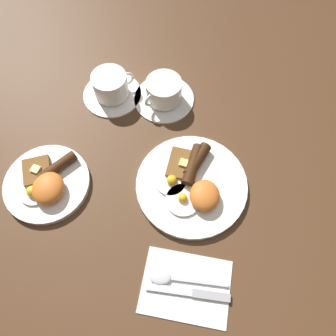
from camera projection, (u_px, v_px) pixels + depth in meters
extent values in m
plane|color=#4C301C|center=(191.00, 186.00, 0.81)|extent=(3.00, 3.00, 0.00)
cylinder|color=white|center=(191.00, 185.00, 0.80)|extent=(0.27, 0.27, 0.01)
cylinder|color=white|center=(183.00, 200.00, 0.78)|extent=(0.08, 0.08, 0.01)
sphere|color=yellow|center=(183.00, 198.00, 0.77)|extent=(0.02, 0.02, 0.02)
cylinder|color=white|center=(171.00, 181.00, 0.80)|extent=(0.08, 0.08, 0.01)
sphere|color=yellow|center=(172.00, 180.00, 0.79)|extent=(0.03, 0.03, 0.03)
ellipsoid|color=orange|center=(205.00, 195.00, 0.76)|extent=(0.08, 0.07, 0.04)
cylinder|color=#371E0C|center=(197.00, 160.00, 0.81)|extent=(0.10, 0.07, 0.03)
cylinder|color=#391F0D|center=(193.00, 165.00, 0.80)|extent=(0.11, 0.05, 0.03)
cube|color=brown|center=(183.00, 165.00, 0.81)|extent=(0.09, 0.09, 0.01)
cube|color=#F4E072|center=(184.00, 163.00, 0.80)|extent=(0.02, 0.02, 0.01)
cylinder|color=white|center=(47.00, 183.00, 0.81)|extent=(0.21, 0.21, 0.01)
cylinder|color=white|center=(34.00, 192.00, 0.78)|extent=(0.07, 0.07, 0.01)
sphere|color=yellow|center=(32.00, 191.00, 0.77)|extent=(0.03, 0.03, 0.03)
ellipsoid|color=orange|center=(48.00, 188.00, 0.77)|extent=(0.08, 0.08, 0.04)
cylinder|color=#3E2110|center=(58.00, 167.00, 0.80)|extent=(0.09, 0.09, 0.03)
cube|color=brown|center=(37.00, 171.00, 0.80)|extent=(0.09, 0.09, 0.01)
cube|color=#F4E072|center=(35.00, 169.00, 0.80)|extent=(0.02, 0.02, 0.01)
cylinder|color=white|center=(164.00, 98.00, 0.93)|extent=(0.17, 0.17, 0.01)
cylinder|color=white|center=(164.00, 90.00, 0.89)|extent=(0.10, 0.10, 0.06)
cylinder|color=#56331E|center=(164.00, 83.00, 0.87)|extent=(0.09, 0.09, 0.00)
torus|color=white|center=(151.00, 100.00, 0.88)|extent=(0.04, 0.03, 0.04)
cylinder|color=white|center=(112.00, 94.00, 0.93)|extent=(0.16, 0.16, 0.01)
cylinder|color=white|center=(110.00, 85.00, 0.90)|extent=(0.10, 0.10, 0.07)
cylinder|color=#56331E|center=(108.00, 77.00, 0.87)|extent=(0.08, 0.08, 0.00)
torus|color=white|center=(127.00, 79.00, 0.90)|extent=(0.03, 0.04, 0.04)
cube|color=white|center=(188.00, 287.00, 0.70)|extent=(0.16, 0.20, 0.01)
cube|color=silver|center=(169.00, 290.00, 0.70)|extent=(0.02, 0.10, 0.00)
cube|color=#9E9EA3|center=(211.00, 296.00, 0.69)|extent=(0.02, 0.08, 0.01)
ellipsoid|color=silver|center=(160.00, 277.00, 0.71)|extent=(0.04, 0.05, 0.01)
cube|color=silver|center=(200.00, 282.00, 0.70)|extent=(0.01, 0.12, 0.00)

